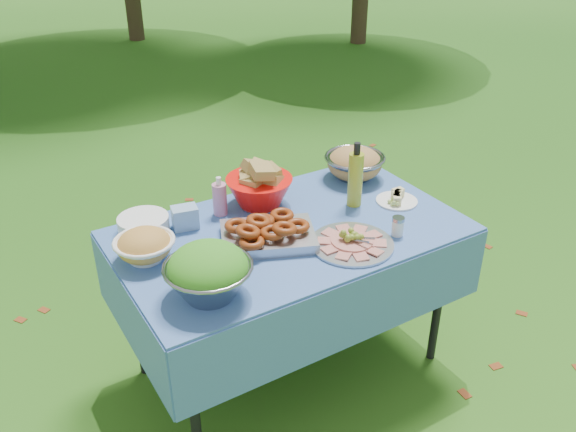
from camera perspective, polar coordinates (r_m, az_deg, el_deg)
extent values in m
plane|color=#09350A|center=(3.06, 0.17, -13.64)|extent=(80.00, 80.00, 0.00)
cube|color=#77A1E6|center=(2.81, 0.18, -7.97)|extent=(1.46, 0.86, 0.76)
cylinder|color=white|center=(2.64, -13.36, -0.76)|extent=(0.28, 0.28, 0.07)
cube|color=#8DB5DC|center=(2.63, -9.61, -0.13)|extent=(0.12, 0.10, 0.10)
cylinder|color=#CD7CA0|center=(2.69, -6.42, 1.89)|extent=(0.08, 0.08, 0.18)
cube|color=#ADACB0|center=(2.50, -1.89, -1.49)|extent=(0.46, 0.40, 0.09)
cylinder|color=#AFB3B8|center=(2.49, 6.03, -1.96)|extent=(0.46, 0.46, 0.08)
cylinder|color=#A7B228|center=(2.74, 6.34, 3.89)|extent=(0.08, 0.08, 0.30)
cylinder|color=white|center=(2.85, 10.17, 1.79)|extent=(0.22, 0.22, 0.05)
cylinder|color=white|center=(2.58, 10.23, -0.95)|extent=(0.06, 0.06, 0.08)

